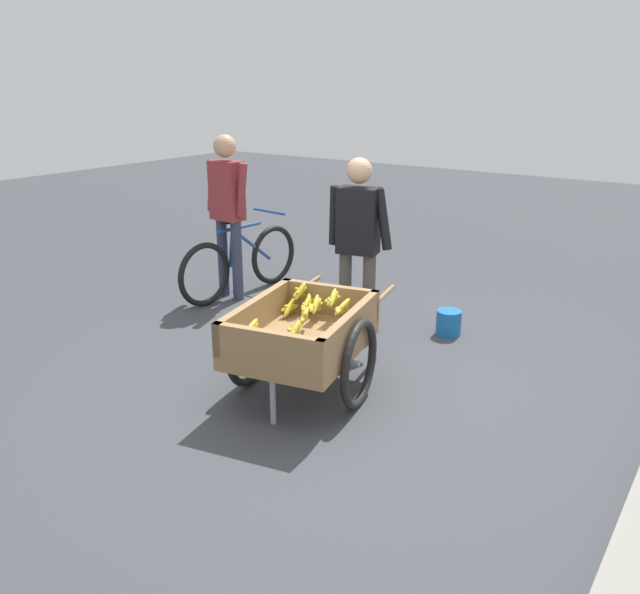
# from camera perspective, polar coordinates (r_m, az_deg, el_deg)

# --- Properties ---
(ground_plane) EXTENTS (24.00, 24.00, 0.00)m
(ground_plane) POSITION_cam_1_polar(r_m,az_deg,el_deg) (4.82, 1.04, -8.42)
(ground_plane) COLOR #3D3F44
(fruit_cart) EXTENTS (1.77, 1.10, 0.73)m
(fruit_cart) POSITION_cam_1_polar(r_m,az_deg,el_deg) (4.63, -1.59, -3.63)
(fruit_cart) COLOR #937047
(fruit_cart) RESTS_ON ground
(vendor_person) EXTENTS (0.27, 0.56, 1.60)m
(vendor_person) POSITION_cam_1_polar(r_m,az_deg,el_deg) (5.47, 3.40, 5.58)
(vendor_person) COLOR #4C4742
(vendor_person) RESTS_ON ground
(bicycle) EXTENTS (1.66, 0.46, 0.85)m
(bicycle) POSITION_cam_1_polar(r_m,az_deg,el_deg) (6.90, -7.05, 3.10)
(bicycle) COLOR black
(bicycle) RESTS_ON ground
(cyclist_person) EXTENTS (0.23, 0.59, 1.69)m
(cyclist_person) POSITION_cam_1_polar(r_m,az_deg,el_deg) (6.65, -8.24, 8.36)
(cyclist_person) COLOR #333851
(cyclist_person) RESTS_ON ground
(plastic_bucket) EXTENTS (0.23, 0.23, 0.23)m
(plastic_bucket) POSITION_cam_1_polar(r_m,az_deg,el_deg) (5.93, 11.36, -2.24)
(plastic_bucket) COLOR #1966B2
(plastic_bucket) RESTS_ON ground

